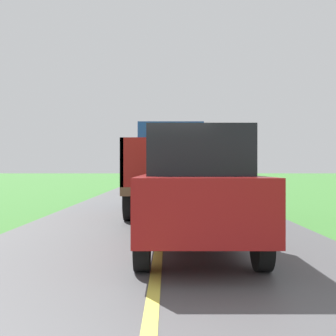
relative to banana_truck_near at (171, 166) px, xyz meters
name	(u,v)px	position (x,y,z in m)	size (l,w,h in m)	color
banana_truck_near	(171,166)	(0.00, 0.00, 0.00)	(2.38, 5.82, 2.80)	#2D2D30
banana_truck_far	(175,167)	(0.30, 10.72, -0.01)	(2.38, 5.81, 2.80)	#2D2D30
following_car	(196,189)	(0.37, -6.17, -0.40)	(1.74, 4.10, 1.92)	maroon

